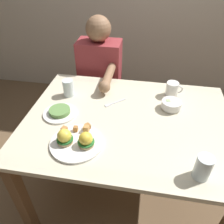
# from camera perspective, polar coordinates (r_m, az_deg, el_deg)

# --- Properties ---
(ground_plane) EXTENTS (6.00, 6.00, 0.00)m
(ground_plane) POSITION_cam_1_polar(r_m,az_deg,el_deg) (1.86, 3.04, -19.60)
(ground_plane) COLOR brown
(dining_table) EXTENTS (1.20, 0.90, 0.74)m
(dining_table) POSITION_cam_1_polar(r_m,az_deg,el_deg) (1.37, 3.91, -5.25)
(dining_table) COLOR beige
(dining_table) RESTS_ON ground_plane
(eggs_benedict_plate) EXTENTS (0.27, 0.27, 0.09)m
(eggs_benedict_plate) POSITION_cam_1_polar(r_m,az_deg,el_deg) (1.14, -9.24, -7.15)
(eggs_benedict_plate) COLOR white
(eggs_benedict_plate) RESTS_ON dining_table
(fruit_bowl) EXTENTS (0.12, 0.12, 0.06)m
(fruit_bowl) POSITION_cam_1_polar(r_m,az_deg,el_deg) (1.40, 14.93, 1.81)
(fruit_bowl) COLOR white
(fruit_bowl) RESTS_ON dining_table
(coffee_mug) EXTENTS (0.11, 0.08, 0.09)m
(coffee_mug) POSITION_cam_1_polar(r_m,az_deg,el_deg) (1.52, 15.21, 5.77)
(coffee_mug) COLOR white
(coffee_mug) RESTS_ON dining_table
(fork) EXTENTS (0.13, 0.12, 0.00)m
(fork) POSITION_cam_1_polar(r_m,az_deg,el_deg) (1.42, 0.53, 2.33)
(fork) COLOR silver
(fork) RESTS_ON dining_table
(water_glass_near) EXTENTS (0.07, 0.07, 0.11)m
(water_glass_near) POSITION_cam_1_polar(r_m,az_deg,el_deg) (1.50, -11.07, 5.83)
(water_glass_near) COLOR silver
(water_glass_near) RESTS_ON dining_table
(water_glass_far) EXTENTS (0.07, 0.07, 0.12)m
(water_glass_far) POSITION_cam_1_polar(r_m,az_deg,el_deg) (1.06, 22.19, -13.30)
(water_glass_far) COLOR silver
(water_glass_far) RESTS_ON dining_table
(side_plate) EXTENTS (0.20, 0.20, 0.04)m
(side_plate) POSITION_cam_1_polar(r_m,az_deg,el_deg) (1.36, -13.21, -0.05)
(side_plate) COLOR white
(side_plate) RESTS_ON dining_table
(diner_person) EXTENTS (0.34, 0.54, 1.14)m
(diner_person) POSITION_cam_1_polar(r_m,az_deg,el_deg) (1.88, -3.15, 8.73)
(diner_person) COLOR #33333D
(diner_person) RESTS_ON ground_plane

